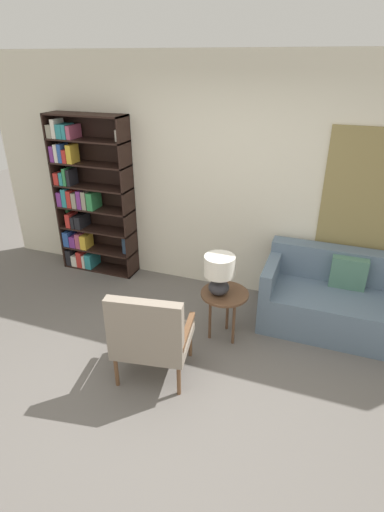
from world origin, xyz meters
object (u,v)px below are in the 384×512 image
at_px(armchair, 150,334).
at_px(side_table, 224,298).
at_px(couch, 344,301).
at_px(table_lamp, 219,272).
at_px(bookshelf, 86,201).

height_order(armchair, side_table, armchair).
xyz_separation_m(couch, side_table, (-1.13, -0.62, 0.16)).
xyz_separation_m(armchair, couch, (1.56, 1.43, -0.19)).
height_order(armchair, table_lamp, table_lamp).
xyz_separation_m(bookshelf, side_table, (2.12, -0.87, -0.49)).
height_order(couch, side_table, couch).
bearing_deg(bookshelf, side_table, -22.26).
relative_size(armchair, table_lamp, 2.20).
bearing_deg(armchair, side_table, 62.07).
bearing_deg(table_lamp, armchair, -116.17).
bearing_deg(armchair, couch, 42.47).
xyz_separation_m(side_table, table_lamp, (-0.05, -0.04, 0.31)).
bearing_deg(table_lamp, side_table, 38.17).
bearing_deg(couch, side_table, -151.35).
relative_size(side_table, table_lamp, 1.29).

